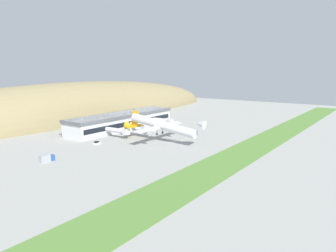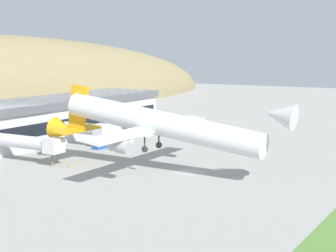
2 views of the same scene
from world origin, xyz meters
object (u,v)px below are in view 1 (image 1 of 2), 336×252
(jetway_2, at_px, (164,120))
(service_car_0, at_px, (145,131))
(service_car_3, at_px, (154,130))
(traffic_cone_0, at_px, (131,139))
(jetway_0, at_px, (118,131))
(cargo_airplane, at_px, (161,125))
(jetway_1, at_px, (140,125))
(fuel_truck, at_px, (47,158))
(service_car_2, at_px, (97,143))
(terminal_building, at_px, (123,120))
(service_car_1, at_px, (163,126))

(jetway_2, distance_m, service_car_0, 23.47)
(service_car_3, xyz_separation_m, traffic_cone_0, (-27.31, -5.91, -0.39))
(jetway_0, xyz_separation_m, service_car_3, (27.54, -3.21, -3.32))
(cargo_airplane, bearing_deg, service_car_0, 57.57)
(jetway_1, xyz_separation_m, service_car_0, (-0.37, -4.15, -3.30))
(cargo_airplane, distance_m, fuel_truck, 58.71)
(service_car_3, bearing_deg, service_car_2, 178.11)
(cargo_airplane, bearing_deg, service_car_3, 44.58)
(jetway_1, height_order, cargo_airplane, cargo_airplane)
(jetway_0, bearing_deg, terminal_building, 37.96)
(service_car_3, bearing_deg, traffic_cone_0, -167.79)
(jetway_0, height_order, service_car_3, jetway_0)
(traffic_cone_0, bearing_deg, jetway_1, 29.19)
(service_car_1, relative_size, service_car_2, 1.16)
(jetway_0, bearing_deg, service_car_0, -5.80)
(cargo_airplane, bearing_deg, service_car_1, 34.59)
(cargo_airplane, bearing_deg, service_car_2, 134.10)
(traffic_cone_0, bearing_deg, jetway_2, 12.86)
(service_car_3, relative_size, traffic_cone_0, 6.61)
(service_car_0, bearing_deg, jetway_0, 174.20)
(terminal_building, distance_m, jetway_1, 14.97)
(jetway_1, distance_m, service_car_3, 9.55)
(jetway_0, height_order, service_car_2, jetway_0)
(jetway_2, distance_m, service_car_3, 16.33)
(traffic_cone_0, bearing_deg, terminal_building, 50.50)
(jetway_0, xyz_separation_m, service_car_1, (39.98, -1.22, -3.29))
(service_car_2, relative_size, fuel_truck, 0.61)
(traffic_cone_0, bearing_deg, service_car_0, 19.76)
(terminal_building, height_order, service_car_3, terminal_building)
(jetway_2, distance_m, service_car_1, 4.87)
(terminal_building, bearing_deg, fuel_truck, -160.80)
(jetway_0, relative_size, service_car_0, 3.45)
(service_car_2, bearing_deg, jetway_0, 5.66)
(service_car_1, height_order, service_car_3, service_car_1)
(jetway_0, bearing_deg, jetway_1, 5.95)
(service_car_2, bearing_deg, fuel_truck, -168.91)
(terminal_building, height_order, jetway_0, terminal_building)
(service_car_2, bearing_deg, service_car_3, -1.89)
(jetway_0, distance_m, jetway_1, 20.45)
(cargo_airplane, xyz_separation_m, service_car_1, (34.71, 23.94, -8.06))
(terminal_building, height_order, jetway_1, terminal_building)
(service_car_0, height_order, service_car_2, service_car_0)
(service_car_2, bearing_deg, terminal_building, 25.50)
(terminal_building, relative_size, service_car_1, 18.14)
(jetway_0, distance_m, service_car_0, 20.34)
(jetway_2, xyz_separation_m, fuel_truck, (-93.51, -8.86, -2.58))
(service_car_2, relative_size, traffic_cone_0, 6.63)
(service_car_1, bearing_deg, terminal_building, 135.20)
(terminal_building, xyz_separation_m, traffic_cone_0, (-21.48, -26.05, -5.33))
(jetway_2, bearing_deg, traffic_cone_0, -167.14)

